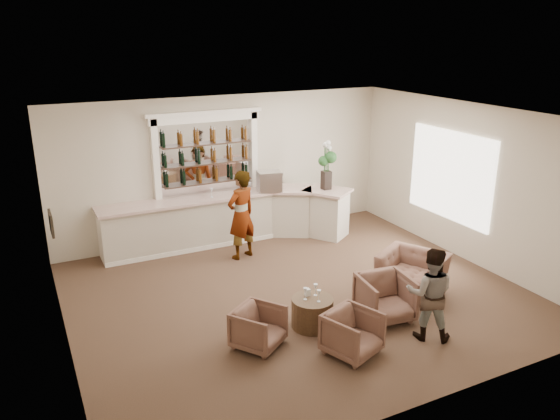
% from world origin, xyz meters
% --- Properties ---
extents(ground, '(8.00, 8.00, 0.00)m').
position_xyz_m(ground, '(0.00, 0.00, 0.00)').
color(ground, brown).
rests_on(ground, ground).
extents(room_shell, '(8.04, 7.02, 3.32)m').
position_xyz_m(room_shell, '(0.16, 0.71, 2.34)').
color(room_shell, beige).
rests_on(room_shell, ground).
extents(bar_counter, '(5.72, 1.80, 1.14)m').
position_xyz_m(bar_counter, '(-0.16, 3.00, 0.57)').
color(bar_counter, beige).
rests_on(bar_counter, ground).
extents(back_bar_alcove, '(2.64, 0.25, 3.00)m').
position_xyz_m(back_bar_alcove, '(-0.50, 3.41, 2.03)').
color(back_bar_alcove, white).
rests_on(back_bar_alcove, ground).
extents(cocktail_table, '(0.69, 0.69, 0.50)m').
position_xyz_m(cocktail_table, '(-0.32, -1.11, 0.25)').
color(cocktail_table, brown).
rests_on(cocktail_table, ground).
extents(sommelier, '(0.82, 0.67, 1.93)m').
position_xyz_m(sommelier, '(-0.24, 2.07, 0.96)').
color(sommelier, gray).
rests_on(sommelier, ground).
extents(guest, '(0.94, 0.91, 1.52)m').
position_xyz_m(guest, '(1.16, -2.21, 0.76)').
color(guest, gray).
rests_on(guest, ground).
extents(armchair_left, '(0.97, 0.98, 0.65)m').
position_xyz_m(armchair_left, '(-1.36, -1.27, 0.32)').
color(armchair_left, brown).
rests_on(armchair_left, ground).
extents(armchair_center, '(0.95, 0.96, 0.68)m').
position_xyz_m(armchair_center, '(-0.18, -2.09, 0.34)').
color(armchair_center, brown).
rests_on(armchair_center, ground).
extents(armchair_right, '(0.92, 0.94, 0.77)m').
position_xyz_m(armchair_right, '(0.91, -1.43, 0.39)').
color(armchair_right, brown).
rests_on(armchair_right, ground).
extents(armchair_far, '(1.44, 1.50, 0.75)m').
position_xyz_m(armchair_far, '(1.97, -0.85, 0.37)').
color(armchair_far, brown).
rests_on(armchair_far, ground).
extents(espresso_machine, '(0.61, 0.54, 0.46)m').
position_xyz_m(espresso_machine, '(0.80, 2.90, 1.37)').
color(espresso_machine, silver).
rests_on(espresso_machine, bar_counter).
extents(flower_vase, '(0.30, 0.30, 1.14)m').
position_xyz_m(flower_vase, '(2.05, 2.44, 1.78)').
color(flower_vase, black).
rests_on(flower_vase, bar_counter).
extents(wine_glass_bar_left, '(0.07, 0.07, 0.21)m').
position_xyz_m(wine_glass_bar_left, '(0.39, 3.06, 1.25)').
color(wine_glass_bar_left, white).
rests_on(wine_glass_bar_left, bar_counter).
extents(wine_glass_bar_right, '(0.07, 0.07, 0.21)m').
position_xyz_m(wine_glass_bar_right, '(-0.56, 3.00, 1.25)').
color(wine_glass_bar_right, white).
rests_on(wine_glass_bar_right, bar_counter).
extents(wine_glass_tbl_a, '(0.07, 0.07, 0.21)m').
position_xyz_m(wine_glass_tbl_a, '(-0.44, -1.08, 0.60)').
color(wine_glass_tbl_a, white).
rests_on(wine_glass_tbl_a, cocktail_table).
extents(wine_glass_tbl_b, '(0.07, 0.07, 0.21)m').
position_xyz_m(wine_glass_tbl_b, '(-0.22, -1.03, 0.60)').
color(wine_glass_tbl_b, white).
rests_on(wine_glass_tbl_b, cocktail_table).
extents(wine_glass_tbl_c, '(0.07, 0.07, 0.21)m').
position_xyz_m(wine_glass_tbl_c, '(-0.28, -1.24, 0.60)').
color(wine_glass_tbl_c, white).
rests_on(wine_glass_tbl_c, cocktail_table).
extents(napkin_holder, '(0.08, 0.08, 0.12)m').
position_xyz_m(napkin_holder, '(-0.34, -0.97, 0.56)').
color(napkin_holder, white).
rests_on(napkin_holder, cocktail_table).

